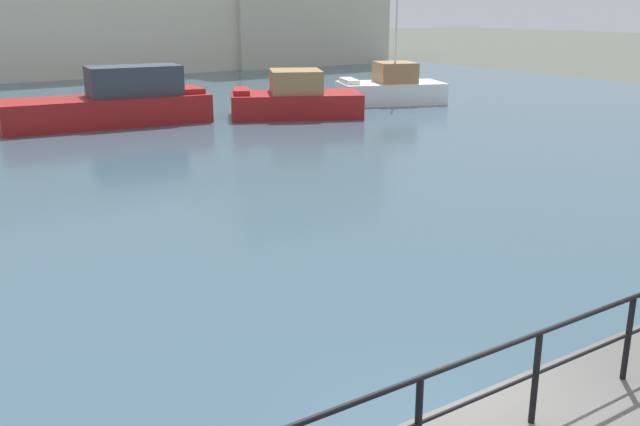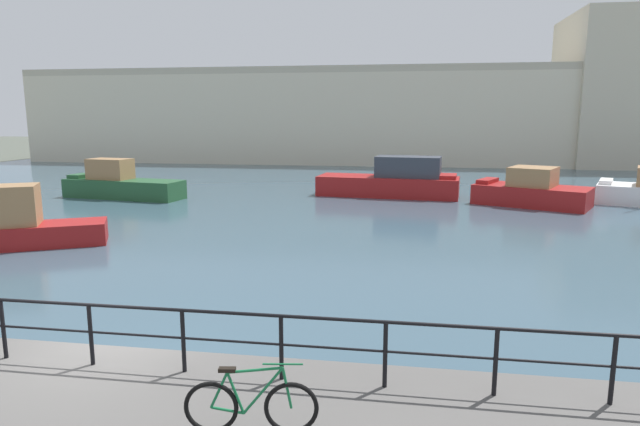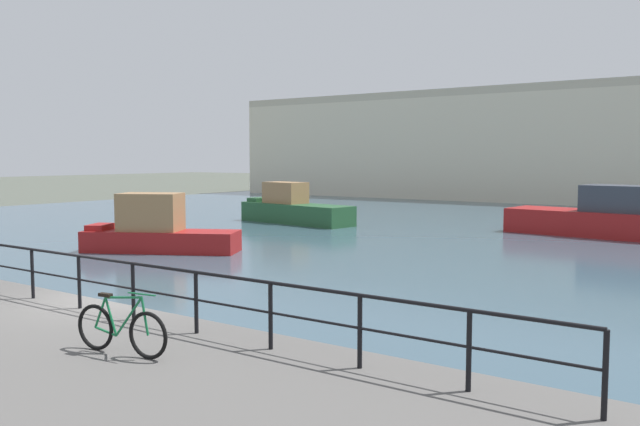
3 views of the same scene
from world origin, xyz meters
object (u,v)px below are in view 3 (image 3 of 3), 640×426
parked_bicycle (121,329)px  moored_small_launch (607,217)px  moored_red_daysailer (293,209)px  moored_cabin_cruiser (157,230)px

parked_bicycle → moored_small_launch: bearing=79.4°
moored_red_daysailer → parked_bicycle: (15.83, -25.19, 0.49)m
moored_small_launch → moored_red_daysailer: moored_small_launch is taller
moored_small_launch → moored_cabin_cruiser: bearing=-124.7°
moored_red_daysailer → moored_small_launch: bearing=-159.5°
moored_small_launch → parked_bicycle: bearing=-85.7°
moored_small_launch → parked_bicycle: (-1.19, -28.65, 0.37)m
moored_cabin_cruiser → parked_bicycle: size_ratio=3.74×
moored_cabin_cruiser → parked_bicycle: (13.22, -12.25, 0.45)m
moored_small_launch → moored_cabin_cruiser: 21.83m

